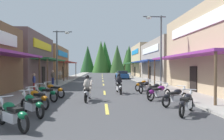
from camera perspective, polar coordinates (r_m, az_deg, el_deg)
ground at (r=29.09m, az=-2.71°, el=-3.25°), size 9.14×84.27×0.10m
sidewalk_left at (r=29.60m, az=-14.05°, el=-2.99°), size 2.48×84.27×0.12m
sidewalk_right at (r=29.71m, az=8.58°, el=-2.96°), size 2.48×84.27×0.12m
centerline_dashes at (r=31.20m, az=-2.75°, el=-2.86°), size 0.16×57.12×0.01m
storefront_left_middle at (r=25.19m, az=-27.67°, el=2.75°), size 9.11×9.40×5.81m
storefront_left_far at (r=36.25m, az=-19.76°, el=2.00°), size 8.90×11.67×5.56m
storefront_right_middle at (r=30.83m, az=18.80°, el=2.55°), size 10.35×13.06×5.93m
storefront_right_far at (r=42.88m, az=12.58°, el=2.65°), size 10.59×10.88×6.78m
streetlamp_left at (r=21.30m, az=-15.24°, el=5.75°), size 1.99×0.30×5.90m
streetlamp_right at (r=17.41m, az=13.48°, el=8.01°), size 1.99×0.30×6.53m
motorcycle_parked_right_0 at (r=9.04m, az=21.21°, el=-9.04°), size 1.40×1.74×1.04m
motorcycle_parked_right_1 at (r=10.72m, az=18.21°, el=-7.47°), size 1.86×1.23×1.04m
motorcycle_parked_right_2 at (r=12.34m, az=13.75°, el=-6.35°), size 1.86×1.23×1.04m
motorcycle_parked_right_3 at (r=13.83m, az=12.58°, el=-5.57°), size 1.60×1.57×1.04m
motorcycle_parked_right_4 at (r=15.55m, az=9.86°, el=-4.85°), size 1.47×1.69×1.04m
motorcycle_parked_right_5 at (r=16.96m, az=9.01°, el=-4.37°), size 1.62×1.55×1.04m
motorcycle_parked_left_0 at (r=7.26m, az=-27.52°, el=-11.52°), size 1.69×1.47×1.04m
motorcycle_parked_left_1 at (r=8.79m, az=-22.66°, el=-9.33°), size 1.54×1.63×1.04m
motorcycle_parked_left_2 at (r=10.36m, az=-21.38°, el=-7.77°), size 1.66×1.50×1.04m
motorcycle_parked_left_3 at (r=12.16m, az=-19.27°, el=-6.48°), size 1.86×1.23×1.04m
motorcycle_parked_left_4 at (r=13.52m, az=-17.10°, el=-5.74°), size 1.85×1.25×1.04m
rider_cruising_lead at (r=11.80m, az=-7.28°, el=-5.85°), size 0.60×2.14×1.57m
rider_cruising_trailing at (r=14.91m, az=2.05°, el=-4.44°), size 0.61×2.14×1.57m
pedestrian_by_shop at (r=29.28m, az=-15.08°, el=-1.29°), size 0.57×0.27×1.64m
pedestrian_browsing at (r=16.34m, az=-22.11°, el=-3.22°), size 0.37×0.54×1.55m
pedestrian_waiting at (r=22.39m, az=-17.13°, el=-1.88°), size 0.48×0.42×1.69m
parked_car_curbside at (r=33.65m, az=2.97°, el=-1.43°), size 2.21×4.37×1.40m
treeline_backdrop at (r=72.44m, az=-0.95°, el=3.54°), size 21.42×12.62×11.91m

